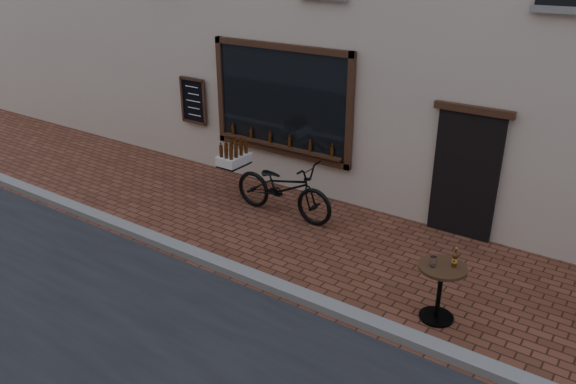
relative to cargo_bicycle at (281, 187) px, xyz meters
The scene contains 4 objects.
ground 2.65m from the cargo_bicycle, 64.31° to the right, with size 90.00×90.00×0.00m, color #4D2719.
kerb 2.46m from the cargo_bicycle, 62.25° to the right, with size 90.00×0.25×0.12m, color slate.
cargo_bicycle is the anchor object (origin of this frame).
bistro_table 3.90m from the cargo_bicycle, 21.79° to the right, with size 0.64×0.64×1.10m.
Camera 1 is at (4.43, -5.49, 4.66)m, focal length 35.00 mm.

